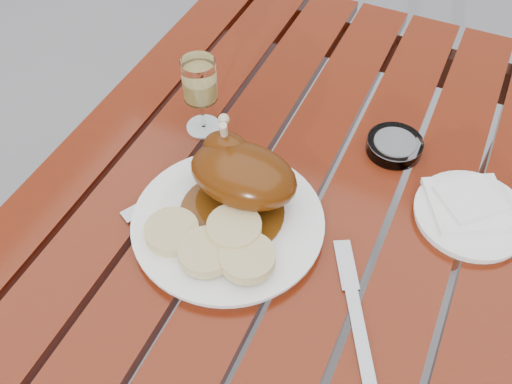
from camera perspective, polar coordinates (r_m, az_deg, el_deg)
ground at (r=1.58m, az=1.63°, el=-17.84°), size 60.00×60.00×0.00m
table at (r=1.24m, az=2.02°, el=-11.25°), size 0.80×1.20×0.75m
dinner_plate at (r=0.88m, az=-2.81°, el=-3.15°), size 0.33×0.33×0.02m
roast_duck at (r=0.87m, az=-1.58°, el=1.88°), size 0.17×0.18×0.12m
bread_dumplings at (r=0.83m, az=-4.17°, el=-5.01°), size 0.21×0.13×0.03m
wine_glass at (r=1.00m, az=-5.53°, el=9.51°), size 0.07×0.07×0.15m
side_plate at (r=0.96m, az=20.68°, el=-2.19°), size 0.20×0.20×0.01m
napkin at (r=0.95m, az=20.42°, el=-1.11°), size 0.16×0.16×0.01m
ashtray at (r=1.02m, az=13.67°, el=4.52°), size 0.10×0.10×0.02m
fork at (r=0.94m, az=-7.65°, el=0.33°), size 0.12×0.19×0.01m
knife at (r=0.81m, az=10.02°, el=-12.31°), size 0.11×0.18×0.01m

